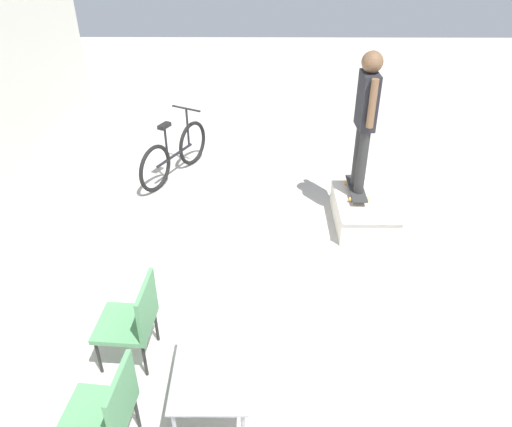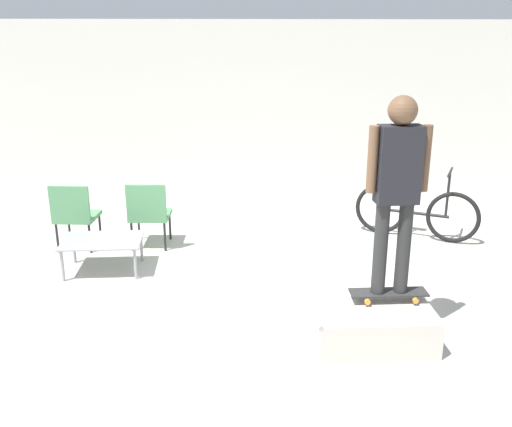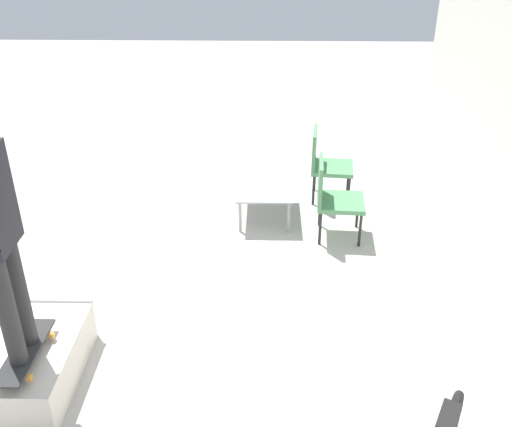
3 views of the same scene
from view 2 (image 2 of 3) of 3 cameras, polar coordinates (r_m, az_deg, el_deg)
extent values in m
plane|color=#B7B2A8|center=(6.06, -5.69, -10.07)|extent=(24.00, 24.00, 0.00)
cube|color=white|center=(9.83, -5.13, 10.03)|extent=(12.00, 0.06, 3.00)
cube|color=silver|center=(5.61, 11.46, -10.72)|extent=(1.11, 0.78, 0.36)
cylinder|color=#B7B7BC|center=(5.41, 5.84, -9.38)|extent=(0.05, 0.78, 0.05)
cube|color=#2D2D2D|center=(5.62, 13.11, -7.70)|extent=(0.74, 0.21, 0.02)
cylinder|color=gold|center=(5.80, 14.96, -7.41)|extent=(0.05, 0.03, 0.05)
cylinder|color=gold|center=(5.61, 15.67, -8.40)|extent=(0.05, 0.03, 0.05)
cylinder|color=gold|center=(5.68, 10.54, -7.64)|extent=(0.05, 0.03, 0.05)
cylinder|color=gold|center=(5.48, 11.09, -8.67)|extent=(0.05, 0.03, 0.05)
cylinder|color=#2D2D2D|center=(5.41, 12.34, -3.46)|extent=(0.13, 0.13, 0.89)
cylinder|color=#2D2D2D|center=(5.48, 14.53, -3.34)|extent=(0.13, 0.13, 0.89)
cube|color=#232328|center=(5.22, 14.07, 4.75)|extent=(0.39, 0.21, 0.70)
cylinder|color=brown|center=(5.13, 11.57, 5.31)|extent=(0.09, 0.09, 0.60)
cylinder|color=brown|center=(5.29, 16.57, 5.31)|extent=(0.09, 0.09, 0.60)
sphere|color=brown|center=(5.13, 14.47, 9.96)|extent=(0.26, 0.26, 0.26)
cube|color=#9E9EA3|center=(7.17, -15.13, -2.62)|extent=(0.95, 0.66, 0.02)
cylinder|color=#9E9EA3|center=(7.09, -18.79, -4.98)|extent=(0.04, 0.04, 0.39)
cylinder|color=#9E9EA3|center=(6.91, -11.97, -4.97)|extent=(0.04, 0.04, 0.39)
cylinder|color=#9E9EA3|center=(7.59, -17.75, -3.34)|extent=(0.04, 0.04, 0.39)
cylinder|color=#9E9EA3|center=(7.43, -11.39, -3.29)|extent=(0.04, 0.04, 0.39)
cylinder|color=black|center=(8.26, -15.32, -1.35)|extent=(0.03, 0.03, 0.40)
cylinder|color=black|center=(8.40, -18.18, -1.29)|extent=(0.03, 0.03, 0.40)
cylinder|color=black|center=(7.86, -16.27, -2.40)|extent=(0.03, 0.03, 0.40)
cylinder|color=black|center=(8.01, -19.25, -2.32)|extent=(0.03, 0.03, 0.40)
cube|color=#569360|center=(8.06, -17.40, -0.31)|extent=(0.57, 0.57, 0.05)
cube|color=#569360|center=(7.77, -18.16, 0.95)|extent=(0.52, 0.10, 0.47)
cylinder|color=black|center=(8.12, -8.60, -1.23)|extent=(0.03, 0.03, 0.40)
cylinder|color=black|center=(8.20, -11.64, -1.20)|extent=(0.03, 0.03, 0.40)
cylinder|color=black|center=(7.71, -9.09, -2.30)|extent=(0.03, 0.03, 0.40)
cylinder|color=black|center=(7.80, -12.29, -2.26)|extent=(0.03, 0.03, 0.40)
cube|color=#569360|center=(7.88, -10.50, -0.18)|extent=(0.56, 0.56, 0.05)
cube|color=#569360|center=(7.58, -10.94, 1.12)|extent=(0.52, 0.08, 0.47)
torus|color=black|center=(8.32, 19.10, -0.39)|extent=(0.68, 0.39, 0.73)
torus|color=black|center=(8.44, 12.33, 0.46)|extent=(0.68, 0.39, 0.73)
cylinder|color=black|center=(8.37, 15.69, 0.04)|extent=(0.82, 0.45, 0.04)
cylinder|color=black|center=(8.31, 14.62, 1.95)|extent=(0.04, 0.04, 0.53)
cube|color=black|center=(8.24, 14.78, 3.94)|extent=(0.24, 0.19, 0.06)
cylinder|color=black|center=(8.24, 18.63, 1.80)|extent=(0.04, 0.04, 0.64)
cylinder|color=black|center=(8.16, 18.85, 3.94)|extent=(0.27, 0.48, 0.03)
camera|label=1|loc=(7.63, -41.78, 21.59)|focal=35.00mm
camera|label=3|loc=(8.17, 34.05, 18.36)|focal=40.00mm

